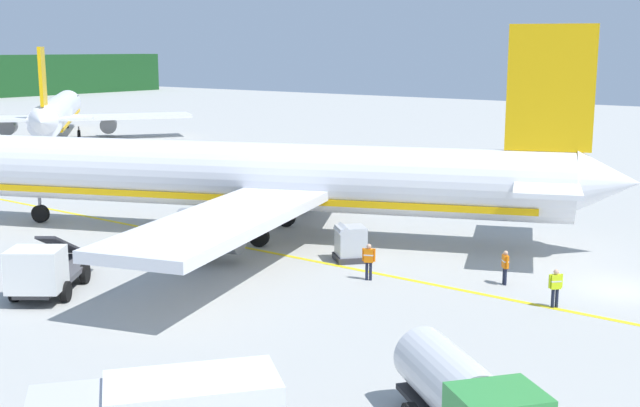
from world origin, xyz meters
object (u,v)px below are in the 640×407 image
(airliner_mid_apron, at_px, (58,113))
(service_truck_catering, at_px, (45,270))
(crew_loader_right, at_px, (555,285))
(airliner_foreground, at_px, (257,177))
(crew_loader_left, at_px, (505,265))
(crew_marshaller, at_px, (369,259))
(cargo_container_near, at_px, (350,243))
(service_truck_fuel, at_px, (464,398))

(airliner_mid_apron, xyz_separation_m, service_truck_catering, (-38.57, -53.59, -1.91))
(airliner_mid_apron, xyz_separation_m, crew_loader_right, (-26.70, -71.95, -2.10))
(airliner_foreground, bearing_deg, crew_loader_right, -97.78)
(airliner_foreground, xyz_separation_m, crew_loader_right, (-2.57, -18.77, -2.41))
(airliner_mid_apron, distance_m, crew_loader_left, 73.22)
(airliner_foreground, xyz_separation_m, crew_marshaller, (-3.85, -10.28, -2.36))
(crew_loader_right, bearing_deg, airliner_mid_apron, 69.64)
(airliner_mid_apron, height_order, crew_loader_left, airliner_mid_apron)
(airliner_foreground, relative_size, crew_marshaller, 22.71)
(cargo_container_near, bearing_deg, crew_loader_right, -95.59)
(crew_marshaller, relative_size, crew_loader_right, 1.05)
(cargo_container_near, height_order, crew_loader_left, cargo_container_near)
(crew_loader_right, bearing_deg, service_truck_fuel, -169.07)
(airliner_mid_apron, height_order, service_truck_catering, airliner_mid_apron)
(airliner_foreground, xyz_separation_m, crew_loader_left, (-0.69, -15.67, -2.45))
(service_truck_catering, relative_size, cargo_container_near, 2.76)
(service_truck_fuel, distance_m, cargo_container_near, 19.82)
(crew_loader_left, bearing_deg, airliner_mid_apron, 70.17)
(crew_loader_left, bearing_deg, service_truck_catering, 132.02)
(service_truck_fuel, height_order, crew_loader_right, service_truck_fuel)
(airliner_mid_apron, bearing_deg, service_truck_fuel, -118.15)
(airliner_mid_apron, xyz_separation_m, crew_loader_left, (-24.83, -68.85, -2.13))
(service_truck_catering, bearing_deg, cargo_container_near, -28.84)
(airliner_foreground, height_order, service_truck_fuel, airliner_foreground)
(service_truck_fuel, relative_size, crew_loader_left, 3.63)
(airliner_mid_apron, distance_m, crew_marshaller, 69.39)
(airliner_foreground, bearing_deg, cargo_container_near, -101.00)
(airliner_foreground, relative_size, airliner_mid_apron, 1.28)
(airliner_foreground, height_order, service_truck_catering, airliner_foreground)
(airliner_foreground, xyz_separation_m, cargo_container_near, (-1.47, -7.56, -2.49))
(crew_marshaller, relative_size, crew_loader_left, 1.08)
(airliner_foreground, bearing_deg, airliner_mid_apron, 65.59)
(service_truck_catering, bearing_deg, airliner_foreground, 1.65)
(cargo_container_near, bearing_deg, service_truck_fuel, -136.03)
(airliner_foreground, relative_size, cargo_container_near, 17.45)
(service_truck_catering, bearing_deg, crew_marshaller, -43.00)
(service_truck_fuel, relative_size, cargo_container_near, 2.57)
(airliner_mid_apron, distance_m, crew_loader_right, 76.77)
(airliner_foreground, xyz_separation_m, service_truck_catering, (-14.44, -0.42, -2.22))
(service_truck_catering, distance_m, crew_marshaller, 14.47)
(crew_marshaller, xyz_separation_m, crew_loader_left, (3.16, -5.39, -0.09))
(airliner_mid_apron, bearing_deg, service_truck_catering, -125.74)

